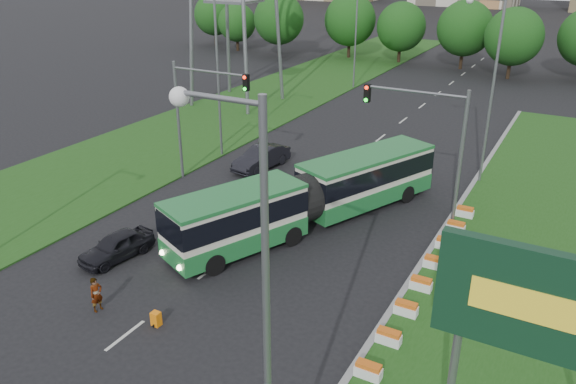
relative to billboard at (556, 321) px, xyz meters
The scene contains 14 objects.
ground 14.97m from the billboard, 153.89° to the left, with size 360.00×360.00×0.00m, color black.
median_kerb 16.48m from the billboard, 113.88° to the left, with size 0.30×60.00×0.18m, color gray.
left_verge 43.75m from the billboard, 134.29° to the left, with size 12.00×110.00×0.10m, color #1E4A15.
lane_markings 30.77m from the billboard, 120.39° to the left, with size 0.20×100.00×0.01m, color beige, non-canonical shape.
flower_planters 11.22m from the billboard, 125.08° to the left, with size 1.10×20.30×0.60m, color white, non-canonical shape.
billboard is the anchor object (origin of this frame).
traffic_mast_median 17.68m from the billboard, 115.03° to the left, with size 5.76×0.32×8.00m.
traffic_mast_left 27.16m from the billboard, 146.45° to the left, with size 5.76×0.32×8.00m.
street_lamps 22.11m from the billboard, 133.62° to the left, with size 36.00×60.00×12.00m, color gray, non-canonical shape.
articulated_bus 19.08m from the billboard, 136.18° to the left, with size 2.76×17.69×2.91m.
car_left_near 21.33m from the billboard, 167.22° to the left, with size 1.61×4.01×1.37m, color black.
car_left_far 28.43m from the billboard, 136.77° to the left, with size 1.70×4.87×1.60m, color black.
pedestrian 18.35m from the billboard, behind, with size 0.59×0.39×1.62m, color gray.
shopping_trolley 15.75m from the billboard, behind, with size 0.37×0.39×0.64m.
Camera 1 is at (11.96, -19.22, 14.61)m, focal length 35.00 mm.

